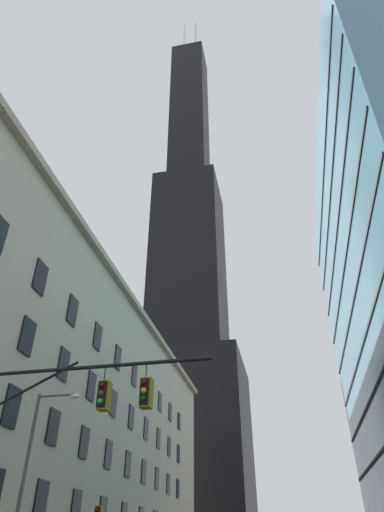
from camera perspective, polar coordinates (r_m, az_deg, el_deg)
station_building at (r=45.38m, az=-18.15°, el=-18.50°), size 14.04×69.60×24.47m
dark_skyscraper at (r=113.85m, az=-0.44°, el=-6.06°), size 25.71×25.71×185.74m
traffic_signal_mast at (r=17.25m, az=-15.71°, el=-19.56°), size 8.80×0.63×7.34m
street_lamppost at (r=24.96m, az=-19.82°, el=-23.82°), size 2.41×0.32×8.26m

